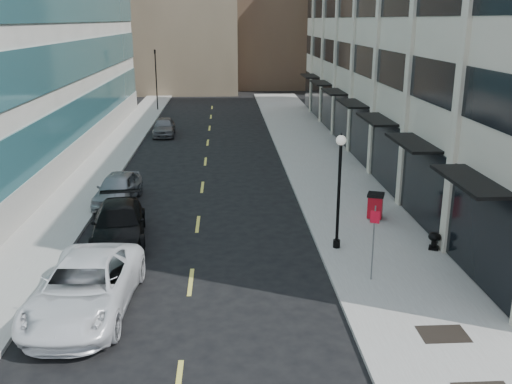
{
  "coord_description": "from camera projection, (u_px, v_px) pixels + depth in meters",
  "views": [
    {
      "loc": [
        1.3,
        -10.63,
        8.99
      ],
      "look_at": [
        2.41,
        9.35,
        2.91
      ],
      "focal_mm": 40.0,
      "sensor_mm": 36.0,
      "label": 1
    }
  ],
  "objects": [
    {
      "name": "sidewalk_right",
      "position": [
        335.0,
        184.0,
        32.18
      ],
      "size": [
        5.0,
        80.0,
        0.15
      ],
      "primitive_type": "cube",
      "color": "#99958B",
      "rests_on": "ground"
    },
    {
      "name": "sidewalk_left",
      "position": [
        84.0,
        188.0,
        31.43
      ],
      "size": [
        3.0,
        80.0,
        0.15
      ],
      "primitive_type": "cube",
      "color": "#99958B",
      "rests_on": "ground"
    },
    {
      "name": "building_right",
      "position": [
        465.0,
        19.0,
        36.77
      ],
      "size": [
        15.3,
        46.5,
        18.25
      ],
      "color": "beige",
      "rests_on": "ground"
    },
    {
      "name": "skyline_tan_far",
      "position": [
        118.0,
        5.0,
        83.26
      ],
      "size": [
        12.0,
        14.0,
        22.0
      ],
      "primitive_type": "cube",
      "color": "#877359",
      "rests_on": "ground"
    },
    {
      "name": "skyline_stone",
      "position": [
        352.0,
        11.0,
        73.8
      ],
      "size": [
        10.0,
        14.0,
        20.0
      ],
      "primitive_type": "cube",
      "color": "beige",
      "rests_on": "ground"
    },
    {
      "name": "grate_far",
      "position": [
        443.0,
        334.0,
        16.69
      ],
      "size": [
        1.4,
        1.0,
        0.01
      ],
      "primitive_type": "cube",
      "color": "black",
      "rests_on": "sidewalk_right"
    },
    {
      "name": "road_centerline",
      "position": [
        200.0,
        204.0,
        28.93
      ],
      "size": [
        0.15,
        68.2,
        0.01
      ],
      "color": "#D8CC4C",
      "rests_on": "ground"
    },
    {
      "name": "traffic_signal",
      "position": [
        155.0,
        53.0,
        56.59
      ],
      "size": [
        0.66,
        0.66,
        6.98
      ],
      "color": "black",
      "rests_on": "ground"
    },
    {
      "name": "car_white_van",
      "position": [
        85.0,
        287.0,
        18.01
      ],
      "size": [
        3.15,
        6.34,
        1.72
      ],
      "primitive_type": "imported",
      "rotation": [
        0.0,
        0.0,
        -0.05
      ],
      "color": "white",
      "rests_on": "ground"
    },
    {
      "name": "car_black_pickup",
      "position": [
        119.0,
        224.0,
        23.88
      ],
      "size": [
        2.83,
        5.57,
        1.55
      ],
      "primitive_type": "imported",
      "rotation": [
        0.0,
        0.0,
        0.13
      ],
      "color": "black",
      "rests_on": "ground"
    },
    {
      "name": "car_silver_sedan",
      "position": [
        118.0,
        188.0,
        28.87
      ],
      "size": [
        2.19,
        4.66,
        1.54
      ],
      "primitive_type": "imported",
      "rotation": [
        0.0,
        0.0,
        -0.08
      ],
      "color": "gray",
      "rests_on": "ground"
    },
    {
      "name": "car_grey_sedan",
      "position": [
        164.0,
        127.0,
        45.7
      ],
      "size": [
        1.89,
        4.31,
        1.44
      ],
      "primitive_type": "imported",
      "rotation": [
        0.0,
        0.0,
        0.04
      ],
      "color": "slate",
      "rests_on": "ground"
    },
    {
      "name": "trash_bin",
      "position": [
        375.0,
        205.0,
        26.24
      ],
      "size": [
        0.94,
        0.94,
        1.19
      ],
      "rotation": [
        0.0,
        0.0,
        -0.36
      ],
      "color": "#B20B18",
      "rests_on": "sidewalk_right"
    },
    {
      "name": "lamppost",
      "position": [
        339.0,
        182.0,
        22.23
      ],
      "size": [
        0.39,
        0.39,
        4.71
      ],
      "color": "black",
      "rests_on": "sidewalk_right"
    },
    {
      "name": "sign_post",
      "position": [
        374.0,
        234.0,
        19.71
      ],
      "size": [
        0.3,
        0.16,
        2.74
      ],
      "rotation": [
        0.0,
        0.0,
        -0.42
      ],
      "color": "slate",
      "rests_on": "sidewalk_right"
    },
    {
      "name": "urn_planter",
      "position": [
        434.0,
        239.0,
        22.73
      ],
      "size": [
        0.51,
        0.51,
        0.7
      ],
      "rotation": [
        0.0,
        0.0,
        -0.43
      ],
      "color": "black",
      "rests_on": "sidewalk_right"
    }
  ]
}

